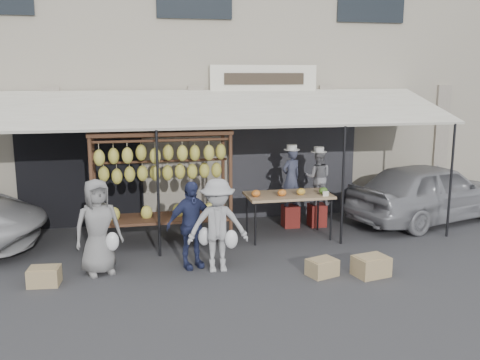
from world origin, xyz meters
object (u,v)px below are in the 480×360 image
at_px(crate_near_b, 371,266).
at_px(customer_left, 98,227).
at_px(sedan, 430,192).
at_px(vendor_right, 318,178).
at_px(crate_far, 44,276).
at_px(customer_right, 218,226).
at_px(produce_table, 289,196).
at_px(vendor_left, 291,177).
at_px(banana_rack, 161,166).
at_px(customer_mid, 191,225).
at_px(crate_near_a, 322,267).

bearing_deg(crate_near_b, customer_left, 166.63).
bearing_deg(sedan, vendor_right, 69.87).
distance_m(crate_far, sedan, 8.23).
bearing_deg(customer_right, crate_far, -177.31).
xyz_separation_m(customer_right, crate_far, (-2.77, -0.05, -0.64)).
relative_size(produce_table, crate_far, 3.60).
height_order(vendor_left, sedan, vendor_left).
xyz_separation_m(banana_rack, sedan, (5.97, 0.60, -0.90)).
bearing_deg(crate_near_b, produce_table, 107.47).
bearing_deg(banana_rack, customer_left, -133.43).
relative_size(vendor_left, customer_mid, 0.83).
distance_m(vendor_left, customer_right, 3.04).
bearing_deg(banana_rack, sedan, 5.74).
bearing_deg(customer_mid, sedan, -0.40).
relative_size(banana_rack, sedan, 0.66).
xyz_separation_m(vendor_left, crate_near_a, (-0.34, -2.86, -0.96)).
relative_size(customer_mid, crate_near_a, 3.27).
height_order(banana_rack, crate_near_a, banana_rack).
height_order(produce_table, vendor_left, vendor_left).
distance_m(vendor_left, crate_far, 5.38).
xyz_separation_m(vendor_left, vendor_right, (0.58, -0.06, -0.02)).
xyz_separation_m(produce_table, vendor_right, (0.86, 0.69, 0.21)).
relative_size(customer_mid, crate_far, 3.18).
relative_size(customer_left, crate_far, 3.38).
bearing_deg(sedan, customer_right, 94.96).
bearing_deg(crate_near_a, customer_left, 166.34).
bearing_deg(sedan, crate_near_b, 118.83).
distance_m(customer_right, crate_far, 2.84).
xyz_separation_m(vendor_right, crate_near_b, (-0.14, -2.97, -0.91)).
relative_size(banana_rack, customer_right, 1.65).
bearing_deg(customer_mid, customer_right, -50.39).
bearing_deg(crate_near_b, vendor_left, 98.26).
distance_m(produce_table, customer_mid, 2.48).
distance_m(banana_rack, customer_mid, 1.53).
height_order(crate_near_a, crate_far, crate_far).
xyz_separation_m(customer_mid, crate_near_a, (2.05, -0.83, -0.61)).
relative_size(crate_near_b, sedan, 0.14).
relative_size(banana_rack, produce_table, 1.53).
relative_size(crate_near_a, sedan, 0.12).
xyz_separation_m(customer_left, crate_near_a, (3.57, -0.87, -0.66)).
height_order(produce_table, vendor_right, vendor_right).
xyz_separation_m(vendor_right, customer_right, (-2.56, -2.23, -0.29)).
distance_m(customer_mid, crate_near_a, 2.30).
relative_size(vendor_right, crate_near_b, 2.18).
bearing_deg(banana_rack, vendor_right, 12.39).
distance_m(vendor_left, customer_left, 4.40).
height_order(banana_rack, customer_right, banana_rack).
bearing_deg(sedan, vendor_left, 69.42).
distance_m(customer_right, crate_near_b, 2.61).
distance_m(customer_right, crate_near_a, 1.85).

